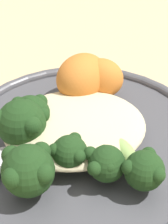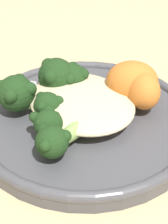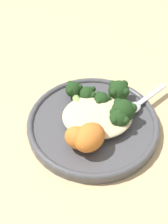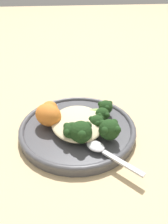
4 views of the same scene
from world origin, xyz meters
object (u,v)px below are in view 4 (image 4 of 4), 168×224
Objects in this scene: broccoli_stalk_5 at (98,110)px; spoon at (102,150)px; plate at (78,128)px; broccoli_stalk_4 at (96,116)px; broccoli_stalk_2 at (105,128)px; broccoli_stalk_3 at (91,121)px; broccoli_stalk_0 at (73,129)px; sweet_potato_chunk_1 at (48,116)px; quinoa_mound at (78,122)px; broccoli_stalk_1 at (80,131)px; sweet_potato_chunk_0 at (49,111)px.

broccoli_stalk_5 reaches higher than spoon.
plate is 0.05m from broccoli_stalk_4.
broccoli_stalk_2 is 1.26× the size of broccoli_stalk_3.
broccoli_stalk_0 is at bearing -130.85° from broccoli_stalk_4.
sweet_potato_chunk_1 is at bearing -152.79° from broccoli_stalk_3.
broccoli_stalk_2 is at bearing -127.11° from quinoa_mound.
plate is at bearing 174.83° from broccoli_stalk_1.
sweet_potato_chunk_1 is (0.01, 0.06, 0.03)m from plate.
broccoli_stalk_1 is 0.95× the size of broccoli_stalk_5.
broccoli_stalk_5 is 0.11m from sweet_potato_chunk_1.
broccoli_stalk_2 is at bearing 86.82° from broccoli_stalk_1.
spoon is at bearing -61.42° from broccoli_stalk_2.
broccoli_stalk_4 is at bearing -121.35° from broccoli_stalk_5.
broccoli_stalk_3 is 0.05m from broccoli_stalk_5.
broccoli_stalk_3 is at bearing 144.59° from spoon.
sweet_potato_chunk_0 is (0.04, 0.06, 0.01)m from quinoa_mound.
broccoli_stalk_2 is 0.05m from spoon.
broccoli_stalk_2 reaches higher than broccoli_stalk_0.
broccoli_stalk_2 reaches higher than broccoli_stalk_5.
broccoli_stalk_3 is at bearing -109.30° from plate.
quinoa_mound is at bearing -102.99° from sweet_potato_chunk_1.
broccoli_stalk_5 is at bearing -51.68° from quinoa_mound.
spoon is at bearing -111.32° from broccoli_stalk_5.
broccoli_stalk_3 is (0.03, 0.02, -0.01)m from broccoli_stalk_2.
spoon is at bearing 51.00° from broccoli_stalk_0.
broccoli_stalk_3 is (-0.01, -0.03, 0.02)m from plate.
broccoli_stalk_5 is (0.08, 0.00, -0.01)m from broccoli_stalk_2.
broccoli_stalk_0 is at bearing -133.29° from broccoli_stalk_1.
broccoli_stalk_3 is 1.72× the size of sweet_potato_chunk_0.
quinoa_mound is at bearing -149.92° from broccoli_stalk_4.
spoon is (-0.05, -0.05, -0.01)m from broccoli_stalk_0.
broccoli_stalk_2 is at bearing -19.89° from broccoli_stalk_3.
broccoli_stalk_1 is 2.24× the size of sweet_potato_chunk_0.
sweet_potato_chunk_0 reaches higher than spoon.
spoon is (-0.12, 0.01, -0.01)m from broccoli_stalk_5.
broccoli_stalk_1 is at bearing -88.44° from broccoli_stalk_3.
broccoli_stalk_3 is (0.04, -0.03, -0.01)m from broccoli_stalk_1.
sweet_potato_chunk_1 reaches higher than broccoli_stalk_2.
broccoli_stalk_0 is 0.07m from broccoli_stalk_4.
broccoli_stalk_1 is 0.10m from sweet_potato_chunk_0.
quinoa_mound is 2.83× the size of sweet_potato_chunk_0.
plate is at bearing -116.92° from sweet_potato_chunk_0.
plate is at bearing -174.26° from broccoli_stalk_2.
broccoli_stalk_3 is at bearing -118.14° from broccoli_stalk_4.
broccoli_stalk_5 is at bearing -77.31° from sweet_potato_chunk_1.
spoon reaches higher than plate.
sweet_potato_chunk_0 is 0.15m from spoon.
broccoli_stalk_2 is 1.21× the size of broccoli_stalk_4.
sweet_potato_chunk_1 is 0.58× the size of spoon.
broccoli_stalk_5 is at bearing 83.22° from broccoli_stalk_4.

